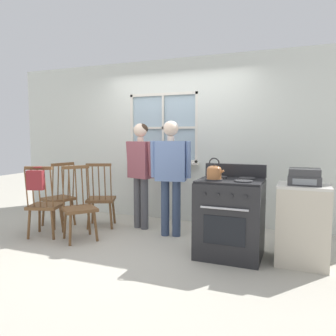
{
  "coord_description": "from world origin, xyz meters",
  "views": [
    {
      "loc": [
        1.89,
        -3.78,
        1.44
      ],
      "look_at": [
        0.25,
        0.31,
        1.0
      ],
      "focal_mm": 35.0,
      "sensor_mm": 36.0,
      "label": 1
    }
  ],
  "objects_px": {
    "chair_near_wall": "(101,199)",
    "chair_by_window": "(44,206)",
    "handbag": "(36,180)",
    "person_elderly_left": "(141,165)",
    "stove": "(230,217)",
    "stereo": "(304,177)",
    "chair_center_cluster": "(59,198)",
    "chair_near_stove": "(79,208)",
    "kettle": "(214,172)",
    "person_teen_center": "(171,166)",
    "side_counter": "(302,224)",
    "potted_plant": "(147,157)"
  },
  "relations": [
    {
      "from": "chair_by_window",
      "to": "potted_plant",
      "type": "xyz_separation_m",
      "value": [
        0.9,
        1.5,
        0.62
      ]
    },
    {
      "from": "kettle",
      "to": "handbag",
      "type": "distance_m",
      "value": 2.39
    },
    {
      "from": "chair_near_stove",
      "to": "person_teen_center",
      "type": "bearing_deg",
      "value": -21.59
    },
    {
      "from": "chair_center_cluster",
      "to": "kettle",
      "type": "distance_m",
      "value": 2.71
    },
    {
      "from": "chair_near_wall",
      "to": "chair_by_window",
      "type": "bearing_deg",
      "value": 32.58
    },
    {
      "from": "person_elderly_left",
      "to": "person_teen_center",
      "type": "height_order",
      "value": "person_teen_center"
    },
    {
      "from": "person_teen_center",
      "to": "stereo",
      "type": "height_order",
      "value": "person_teen_center"
    },
    {
      "from": "chair_near_stove",
      "to": "handbag",
      "type": "height_order",
      "value": "same"
    },
    {
      "from": "potted_plant",
      "to": "kettle",
      "type": "bearing_deg",
      "value": -42.55
    },
    {
      "from": "person_teen_center",
      "to": "chair_near_stove",
      "type": "bearing_deg",
      "value": -160.62
    },
    {
      "from": "chair_near_wall",
      "to": "side_counter",
      "type": "distance_m",
      "value": 2.96
    },
    {
      "from": "chair_center_cluster",
      "to": "potted_plant",
      "type": "distance_m",
      "value": 1.59
    },
    {
      "from": "person_elderly_left",
      "to": "stove",
      "type": "xyz_separation_m",
      "value": [
        1.51,
        -0.66,
        -0.51
      ]
    },
    {
      "from": "person_elderly_left",
      "to": "person_teen_center",
      "type": "distance_m",
      "value": 0.6
    },
    {
      "from": "chair_near_stove",
      "to": "stereo",
      "type": "height_order",
      "value": "stereo"
    },
    {
      "from": "potted_plant",
      "to": "handbag",
      "type": "bearing_deg",
      "value": -115.67
    },
    {
      "from": "stereo",
      "to": "potted_plant",
      "type": "bearing_deg",
      "value": 153.8
    },
    {
      "from": "chair_near_wall",
      "to": "chair_near_stove",
      "type": "height_order",
      "value": "same"
    },
    {
      "from": "side_counter",
      "to": "stereo",
      "type": "xyz_separation_m",
      "value": [
        0.0,
        -0.02,
        0.54
      ]
    },
    {
      "from": "chair_near_wall",
      "to": "kettle",
      "type": "bearing_deg",
      "value": 138.68
    },
    {
      "from": "person_elderly_left",
      "to": "kettle",
      "type": "bearing_deg",
      "value": -13.63
    },
    {
      "from": "chair_near_wall",
      "to": "stereo",
      "type": "xyz_separation_m",
      "value": [
        2.93,
        -0.44,
        0.54
      ]
    },
    {
      "from": "chair_by_window",
      "to": "side_counter",
      "type": "distance_m",
      "value": 3.41
    },
    {
      "from": "chair_near_wall",
      "to": "kettle",
      "type": "relative_size",
      "value": 4.13
    },
    {
      "from": "chair_center_cluster",
      "to": "chair_near_stove",
      "type": "xyz_separation_m",
      "value": [
        0.73,
        -0.45,
        0.0
      ]
    },
    {
      "from": "chair_near_stove",
      "to": "potted_plant",
      "type": "bearing_deg",
      "value": 25.2
    },
    {
      "from": "chair_near_wall",
      "to": "handbag",
      "type": "relative_size",
      "value": 3.32
    },
    {
      "from": "person_elderly_left",
      "to": "handbag",
      "type": "bearing_deg",
      "value": -115.88
    },
    {
      "from": "stove",
      "to": "kettle",
      "type": "xyz_separation_m",
      "value": [
        -0.17,
        -0.13,
        0.55
      ]
    },
    {
      "from": "chair_near_wall",
      "to": "potted_plant",
      "type": "height_order",
      "value": "potted_plant"
    },
    {
      "from": "chair_near_wall",
      "to": "potted_plant",
      "type": "bearing_deg",
      "value": -141.93
    },
    {
      "from": "person_elderly_left",
      "to": "person_teen_center",
      "type": "xyz_separation_m",
      "value": [
        0.57,
        -0.19,
        0.02
      ]
    },
    {
      "from": "stove",
      "to": "chair_near_wall",
      "type": "bearing_deg",
      "value": 167.0
    },
    {
      "from": "side_counter",
      "to": "person_elderly_left",
      "type": "bearing_deg",
      "value": 165.6
    },
    {
      "from": "chair_center_cluster",
      "to": "kettle",
      "type": "height_order",
      "value": "kettle"
    },
    {
      "from": "chair_by_window",
      "to": "stove",
      "type": "height_order",
      "value": "stove"
    },
    {
      "from": "chair_by_window",
      "to": "person_teen_center",
      "type": "relative_size",
      "value": 0.62
    },
    {
      "from": "person_elderly_left",
      "to": "kettle",
      "type": "height_order",
      "value": "person_elderly_left"
    },
    {
      "from": "chair_center_cluster",
      "to": "chair_near_stove",
      "type": "bearing_deg",
      "value": 76.95
    },
    {
      "from": "person_teen_center",
      "to": "stereo",
      "type": "distance_m",
      "value": 1.79
    },
    {
      "from": "handbag",
      "to": "side_counter",
      "type": "bearing_deg",
      "value": 8.7
    },
    {
      "from": "chair_center_cluster",
      "to": "handbag",
      "type": "xyz_separation_m",
      "value": [
        0.25,
        -0.73,
        0.4
      ]
    },
    {
      "from": "person_elderly_left",
      "to": "stereo",
      "type": "xyz_separation_m",
      "value": [
        2.31,
        -0.61,
        0.0
      ]
    },
    {
      "from": "person_elderly_left",
      "to": "chair_near_stove",
      "type": "bearing_deg",
      "value": -106.41
    },
    {
      "from": "chair_near_wall",
      "to": "side_counter",
      "type": "height_order",
      "value": "chair_near_wall"
    },
    {
      "from": "person_teen_center",
      "to": "potted_plant",
      "type": "distance_m",
      "value": 1.11
    },
    {
      "from": "chair_center_cluster",
      "to": "person_elderly_left",
      "type": "relative_size",
      "value": 0.63
    },
    {
      "from": "chair_by_window",
      "to": "handbag",
      "type": "bearing_deg",
      "value": 90.0
    },
    {
      "from": "potted_plant",
      "to": "handbag",
      "type": "height_order",
      "value": "potted_plant"
    },
    {
      "from": "stereo",
      "to": "stove",
      "type": "bearing_deg",
      "value": -176.67
    }
  ]
}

